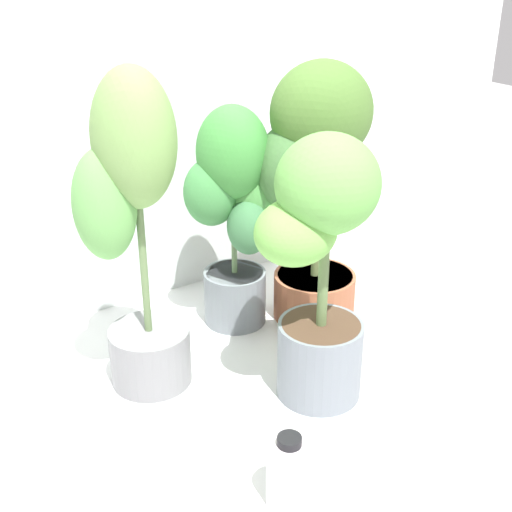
{
  "coord_description": "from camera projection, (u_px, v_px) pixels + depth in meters",
  "views": [
    {
      "loc": [
        -0.96,
        -1.13,
        1.16
      ],
      "look_at": [
        0.03,
        0.36,
        0.32
      ],
      "focal_mm": 48.24,
      "sensor_mm": 36.0,
      "label": 1
    }
  ],
  "objects": [
    {
      "name": "potted_plant_back_right",
      "position": [
        312.0,
        170.0,
        2.07
      ],
      "size": [
        0.42,
        0.35,
        0.84
      ],
      "color": "#965437",
      "rests_on": "ground"
    },
    {
      "name": "potted_plant_back_left",
      "position": [
        133.0,
        218.0,
        1.75
      ],
      "size": [
        0.29,
        0.23,
        0.88
      ],
      "color": "gray",
      "rests_on": "ground"
    },
    {
      "name": "potted_plant_back_center",
      "position": [
        236.0,
        203.0,
        2.09
      ],
      "size": [
        0.33,
        0.28,
        0.71
      ],
      "color": "slate",
      "rests_on": "ground"
    },
    {
      "name": "nutrient_bottle",
      "position": [
        289.0,
        472.0,
        1.51
      ],
      "size": [
        0.1,
        0.1,
        0.18
      ],
      "color": "white",
      "rests_on": "ground"
    },
    {
      "name": "potted_plant_center",
      "position": [
        319.0,
        256.0,
        1.73
      ],
      "size": [
        0.35,
        0.31,
        0.74
      ],
      "color": "slate",
      "rests_on": "ground"
    },
    {
      "name": "ground_plane",
      "position": [
        323.0,
        413.0,
        1.83
      ],
      "size": [
        8.0,
        8.0,
        0.0
      ],
      "primitive_type": "plane",
      "color": "silver",
      "rests_on": "ground"
    }
  ]
}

